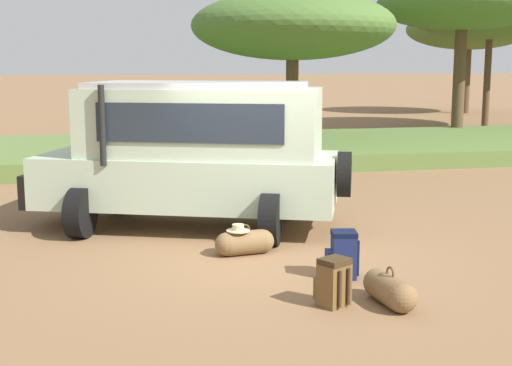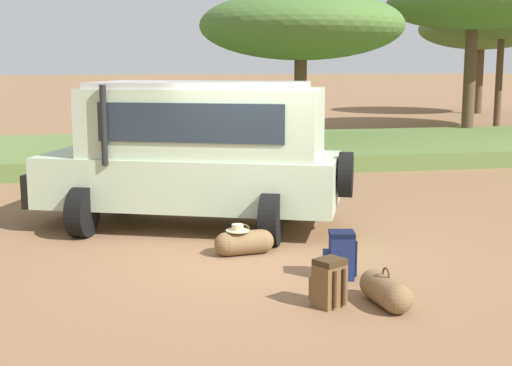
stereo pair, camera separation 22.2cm
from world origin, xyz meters
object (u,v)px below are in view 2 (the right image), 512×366
duffel_bag_low_black_case (244,242)px  acacia_tree_centre_back (473,5)px  duffel_bag_soft_canvas (385,291)px  acacia_tree_left_mid (301,26)px  safari_vehicle (196,151)px  backpack_beside_front_wheel (329,283)px  acacia_tree_right_mid (503,14)px  acacia_tree_far_right (482,29)px  backpack_cluster_center (341,255)px

duffel_bag_low_black_case → acacia_tree_centre_back: bearing=52.4°
duffel_bag_soft_canvas → acacia_tree_left_mid: size_ratio=0.14×
safari_vehicle → duffel_bag_low_black_case: 2.22m
acacia_tree_left_mid → acacia_tree_centre_back: bearing=17.8°
acacia_tree_left_mid → duffel_bag_low_black_case: bearing=-108.3°
backpack_beside_front_wheel → acacia_tree_right_mid: (13.44, 20.10, 4.44)m
backpack_beside_front_wheel → acacia_tree_left_mid: size_ratio=0.08×
safari_vehicle → backpack_beside_front_wheel: 4.47m
backpack_beside_front_wheel → acacia_tree_centre_back: bearing=58.1°
duffel_bag_soft_canvas → acacia_tree_centre_back: acacia_tree_centre_back is taller
backpack_beside_front_wheel → acacia_tree_far_right: size_ratio=0.08×
safari_vehicle → duffel_bag_soft_canvas: (1.68, -4.34, -1.12)m
duffel_bag_low_black_case → acacia_tree_far_right: size_ratio=0.13×
duffel_bag_low_black_case → acacia_tree_far_right: (17.70, 26.28, 4.33)m
acacia_tree_far_right → acacia_tree_centre_back: bearing=-119.6°
duffel_bag_low_black_case → acacia_tree_centre_back: 17.99m
safari_vehicle → acacia_tree_far_right: 30.61m
safari_vehicle → acacia_tree_far_right: bearing=53.3°
backpack_beside_front_wheel → acacia_tree_left_mid: acacia_tree_left_mid is taller
acacia_tree_right_mid → duffel_bag_low_black_case: bearing=-128.3°
safari_vehicle → duffel_bag_low_black_case: bearing=-75.6°
backpack_cluster_center → safari_vehicle: bearing=115.0°
safari_vehicle → duffel_bag_soft_canvas: bearing=-68.9°
acacia_tree_far_right → backpack_cluster_center: bearing=-121.1°
duffel_bag_low_black_case → acacia_tree_centre_back: (10.61, 13.79, 4.56)m
safari_vehicle → duffel_bag_soft_canvas: safari_vehicle is taller
backpack_cluster_center → duffel_bag_soft_canvas: bearing=-81.0°
safari_vehicle → acacia_tree_far_right: size_ratio=0.80×
backpack_beside_front_wheel → duffel_bag_soft_canvas: size_ratio=0.61×
safari_vehicle → acacia_tree_centre_back: bearing=47.1°
acacia_tree_right_mid → acacia_tree_far_right: acacia_tree_right_mid is taller
safari_vehicle → acacia_tree_left_mid: acacia_tree_left_mid is taller
acacia_tree_centre_back → acacia_tree_far_right: (7.09, 12.49, -0.23)m
acacia_tree_far_right → duffel_bag_soft_canvas: bearing=-119.8°
safari_vehicle → acacia_tree_left_mid: 10.97m
acacia_tree_right_mid → backpack_beside_front_wheel: bearing=-123.8°
backpack_beside_front_wheel → duffel_bag_low_black_case: backpack_beside_front_wheel is taller
acacia_tree_left_mid → acacia_tree_right_mid: size_ratio=0.95×
backpack_cluster_center → acacia_tree_far_right: 32.56m
acacia_tree_centre_back → acacia_tree_far_right: acacia_tree_centre_back is taller
backpack_cluster_center → acacia_tree_centre_back: acacia_tree_centre_back is taller
backpack_beside_front_wheel → acacia_tree_right_mid: bearing=56.2°
backpack_cluster_center → acacia_tree_left_mid: bearing=77.8°
acacia_tree_centre_back → duffel_bag_low_black_case: bearing=-127.6°
backpack_beside_front_wheel → duffel_bag_soft_canvas: 0.66m
duffel_bag_soft_canvas → backpack_beside_front_wheel: bearing=170.0°
safari_vehicle → backpack_cluster_center: (1.50, -3.22, -1.00)m
backpack_cluster_center → duffel_bag_low_black_case: backpack_cluster_center is taller
duffel_bag_soft_canvas → acacia_tree_right_mid: acacia_tree_right_mid is taller
duffel_bag_low_black_case → acacia_tree_centre_back: acacia_tree_centre_back is taller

